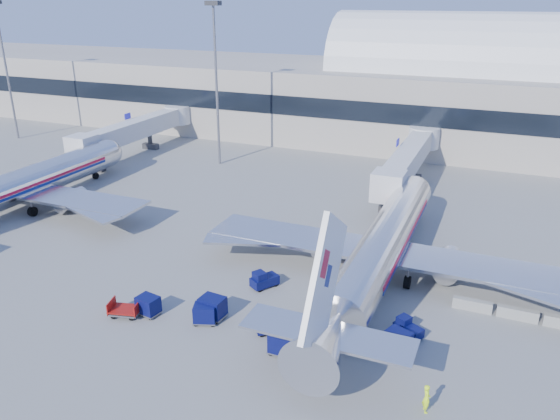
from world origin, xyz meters
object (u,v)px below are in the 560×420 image
at_px(cart_train_c, 148,305).
at_px(cart_solo_far, 398,341).
at_px(cart_open_red, 126,310).
at_px(cart_train_a, 213,307).
at_px(ramp_worker, 426,398).
at_px(tug_right, 408,328).
at_px(cart_train_b, 205,313).
at_px(barrier_mid, 517,314).
at_px(tug_left, 264,280).
at_px(mast_far_west, 3,51).
at_px(jetbridge_mid, 140,128).
at_px(mast_west, 216,61).
at_px(airliner_main, 382,247).
at_px(jetbridge_near, 410,156).
at_px(tug_lead, 270,324).
at_px(cart_solo_near, 283,343).
at_px(airliner_mid, 19,186).
at_px(barrier_near, 472,305).

distance_m(cart_train_c, cart_solo_far, 19.05).
bearing_deg(cart_open_red, cart_solo_far, -4.12).
xyz_separation_m(cart_train_a, ramp_worker, (16.74, -4.03, 0.02)).
relative_size(tug_right, cart_train_b, 1.14).
xyz_separation_m(barrier_mid, tug_left, (-20.00, -3.08, 0.25)).
relative_size(mast_far_west, tug_left, 8.60).
xyz_separation_m(jetbridge_mid, mast_west, (14.40, -0.81, 10.86)).
xyz_separation_m(airliner_main, cart_solo_far, (3.67, -10.15, -2.10)).
distance_m(airliner_main, mast_far_west, 75.44).
bearing_deg(jetbridge_near, cart_train_b, -101.90).
bearing_deg(tug_right, jetbridge_mid, 172.65).
bearing_deg(cart_solo_far, tug_lead, -150.46).
xyz_separation_m(jetbridge_near, cart_solo_near, (-1.23, -39.84, -3.07)).
bearing_deg(airliner_main, tug_left, -147.32).
height_order(cart_train_c, cart_open_red, cart_train_c).
distance_m(jetbridge_near, cart_solo_far, 37.09).
bearing_deg(airliner_mid, tug_lead, -17.44).
bearing_deg(mast_west, cart_train_c, -68.92).
bearing_deg(barrier_near, mast_far_west, 160.25).
relative_size(airliner_main, jetbridge_mid, 1.35).
bearing_deg(mast_far_west, barrier_mid, -19.00).
bearing_deg(tug_lead, airliner_main, 28.07).
xyz_separation_m(mast_far_west, tug_left, (61.30, -31.08, -14.09)).
xyz_separation_m(jetbridge_near, barrier_mid, (13.70, -28.81, -3.48)).
bearing_deg(cart_train_b, jetbridge_mid, 111.18).
relative_size(cart_train_b, cart_solo_near, 1.13).
relative_size(jetbridge_mid, barrier_mid, 9.17).
height_order(airliner_mid, barrier_mid, airliner_mid).
xyz_separation_m(tug_right, tug_left, (-12.63, 2.38, 0.07)).
xyz_separation_m(mast_far_west, cart_train_a, (59.66, -36.91, -13.87)).
bearing_deg(cart_train_a, tug_lead, 4.18).
relative_size(jetbridge_near, cart_train_c, 14.23).
relative_size(mast_west, cart_solo_near, 12.29).
distance_m(airliner_mid, tug_right, 46.67).
height_order(cart_solo_near, cart_solo_far, cart_solo_near).
xyz_separation_m(jetbridge_mid, cart_open_red, (27.69, -40.11, -3.49)).
relative_size(airliner_main, cart_solo_near, 20.26).
bearing_deg(mast_far_west, tug_lead, -29.81).
distance_m(mast_west, tug_lead, 46.55).
distance_m(barrier_near, barrier_mid, 3.30).
relative_size(airliner_mid, cart_train_b, 17.95).
relative_size(cart_train_b, cart_solo_far, 0.97).
bearing_deg(cart_train_c, airliner_main, 50.18).
xyz_separation_m(cart_solo_near, cart_solo_far, (7.30, 3.39, -0.03)).
distance_m(cart_solo_near, ramp_worker, 10.21).
relative_size(barrier_near, tug_lead, 1.19).
height_order(tug_left, ramp_worker, ramp_worker).
bearing_deg(barrier_mid, jetbridge_near, 115.44).
xyz_separation_m(mast_west, cart_train_a, (19.66, -36.91, -13.87)).
bearing_deg(cart_train_b, jetbridge_near, 58.00).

